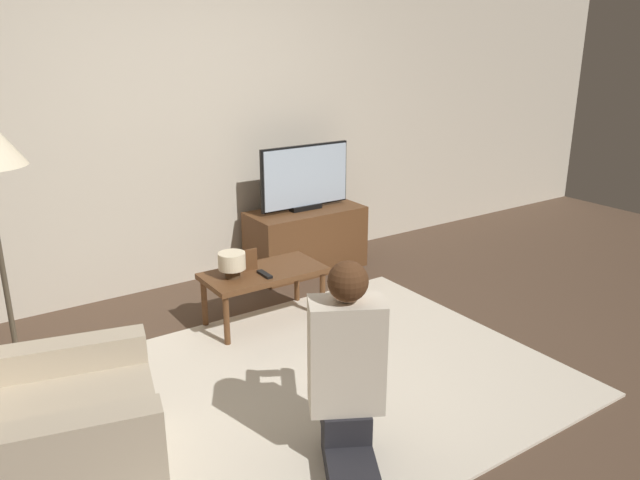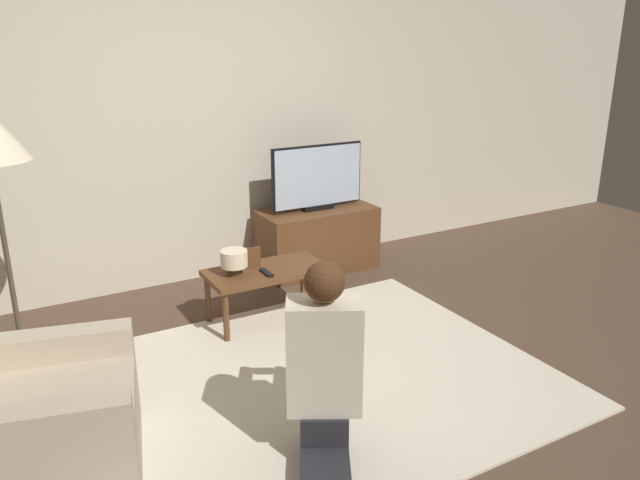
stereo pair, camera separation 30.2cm
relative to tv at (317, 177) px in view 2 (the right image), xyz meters
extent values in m
plane|color=brown|center=(-0.99, -1.60, -0.80)|extent=(10.00, 10.00, 0.00)
cube|color=beige|center=(-0.99, 0.33, 0.50)|extent=(10.00, 0.06, 2.60)
cube|color=beige|center=(-0.99, -1.60, -0.79)|extent=(2.77, 2.12, 0.02)
cube|color=brown|center=(0.00, 0.00, -0.54)|extent=(0.97, 0.45, 0.53)
cube|color=black|center=(0.00, 0.00, -0.25)|extent=(0.28, 0.08, 0.04)
cube|color=black|center=(0.00, 0.00, 0.01)|extent=(0.82, 0.03, 0.51)
cube|color=silver|center=(0.00, 0.00, 0.01)|extent=(0.79, 0.04, 0.48)
cube|color=brown|center=(-0.80, -0.71, -0.43)|extent=(0.82, 0.42, 0.04)
cylinder|color=brown|center=(-1.17, -0.88, -0.62)|extent=(0.04, 0.04, 0.35)
cylinder|color=brown|center=(-0.43, -0.88, -0.62)|extent=(0.04, 0.04, 0.35)
cylinder|color=brown|center=(-1.17, -0.55, -0.62)|extent=(0.04, 0.04, 0.35)
cylinder|color=brown|center=(-0.43, -0.55, -0.62)|extent=(0.04, 0.04, 0.35)
cylinder|color=#4C4233|center=(-2.35, -0.60, -0.78)|extent=(0.28, 0.28, 0.03)
cylinder|color=#4C4233|center=(-2.35, -0.60, -0.02)|extent=(0.03, 0.03, 1.49)
cube|color=#B7A88E|center=(-2.38, -1.72, -0.58)|extent=(1.03, 0.98, 0.43)
cube|color=#B7A88E|center=(-2.46, -2.04, -0.51)|extent=(0.87, 0.34, 0.57)
cube|color=#B7A88E|center=(-2.31, -1.40, -0.51)|extent=(0.87, 0.34, 0.57)
cube|color=#232328|center=(-1.28, -2.34, -0.73)|extent=(0.41, 0.51, 0.11)
cube|color=#232328|center=(-1.19, -2.18, -0.60)|extent=(0.31, 0.32, 0.14)
cube|color=beige|center=(-1.19, -2.18, -0.27)|extent=(0.39, 0.34, 0.53)
sphere|color=tan|center=(-1.19, -2.18, 0.09)|extent=(0.18, 0.18, 0.18)
sphere|color=#4C2D19|center=(-1.20, -2.20, 0.10)|extent=(0.18, 0.18, 0.18)
cube|color=black|center=(-1.01, -1.86, -0.24)|extent=(0.13, 0.10, 0.04)
cylinder|color=beige|center=(-0.98, -2.01, -0.24)|extent=(0.21, 0.30, 0.07)
cylinder|color=beige|center=(-1.16, -1.92, -0.24)|extent=(0.21, 0.30, 0.07)
cube|color=brown|center=(-0.87, -0.66, -0.34)|extent=(0.11, 0.01, 0.15)
cylinder|color=#4C3823|center=(-1.03, -0.71, -0.38)|extent=(0.10, 0.10, 0.06)
cylinder|color=beige|center=(-1.03, -0.71, -0.30)|extent=(0.18, 0.18, 0.11)
cube|color=black|center=(-0.84, -0.80, -0.40)|extent=(0.04, 0.15, 0.02)
camera|label=1|loc=(-2.70, -4.20, 1.12)|focal=35.00mm
camera|label=2|loc=(-2.44, -4.36, 1.12)|focal=35.00mm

